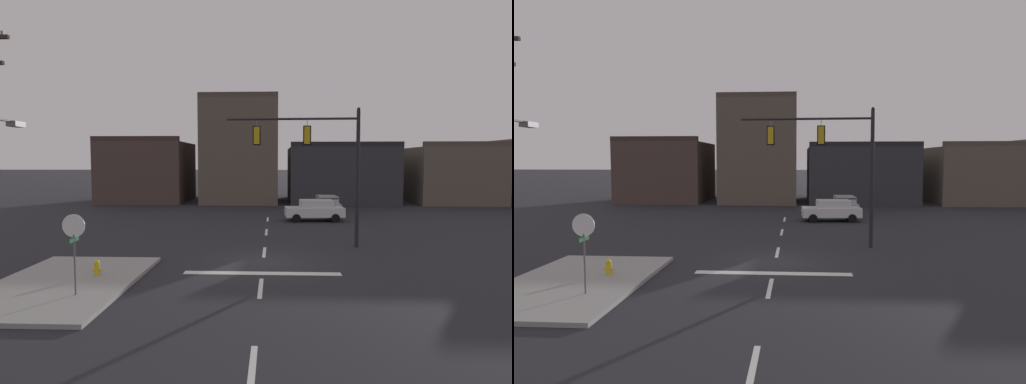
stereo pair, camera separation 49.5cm
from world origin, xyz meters
TOP-DOWN VIEW (x-y plane):
  - ground_plane at (0.00, 0.00)m, footprint 400.00×400.00m
  - sidewalk_near_corner at (-7.22, -4.00)m, footprint 5.00×8.00m
  - stop_bar_paint at (0.00, -2.00)m, footprint 6.40×0.50m
  - lane_centreline at (0.00, 2.00)m, footprint 0.16×26.40m
  - signal_mast_near_side at (2.93, 3.55)m, footprint 7.00×0.49m
  - stop_sign at (-6.07, -5.49)m, footprint 0.76×0.64m
  - car_lot_nearside at (4.98, 17.23)m, footprint 2.06×4.52m
  - car_lot_middle at (3.60, 13.28)m, footprint 4.54×2.12m
  - fire_hydrant at (-6.35, -3.10)m, footprint 0.40×0.30m
  - building_row at (6.59, 29.90)m, footprint 51.75×13.82m

SIDE VIEW (x-z plane):
  - ground_plane at x=0.00m, z-range 0.00..0.00m
  - lane_centreline at x=0.00m, z-range 0.00..0.01m
  - stop_bar_paint at x=0.00m, z-range 0.00..0.01m
  - sidewalk_near_corner at x=-7.22m, z-range 0.00..0.15m
  - fire_hydrant at x=-6.35m, z-range -0.05..0.70m
  - car_lot_nearside at x=4.98m, z-range 0.05..1.66m
  - car_lot_middle at x=3.60m, z-range 0.05..1.66m
  - stop_sign at x=-6.07m, z-range 0.73..3.56m
  - building_row at x=6.59m, z-range -1.81..9.68m
  - signal_mast_near_side at x=2.93m, z-range 1.28..8.62m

